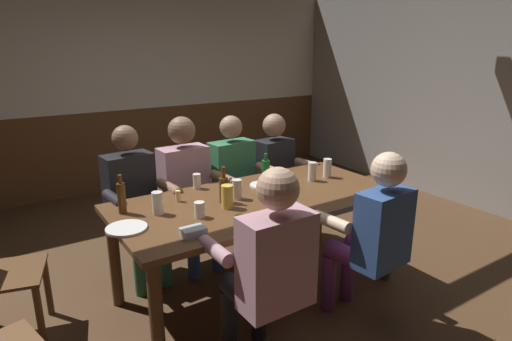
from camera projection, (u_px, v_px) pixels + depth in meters
The scene contains 26 objects.
ground_plane at pixel (245, 279), 3.46m from camera, with size 7.34×7.34×0.00m, color #4C331E.
back_wall_upper at pixel (121, 47), 5.27m from camera, with size 6.12×0.12×1.53m, color beige.
back_wall_wainscot at pixel (129, 148), 5.63m from camera, with size 6.12×0.12×1.03m, color brown.
side_wall_concrete at pixel (483, 96), 4.74m from camera, with size 0.12×5.64×2.56m, color gray.
dining_table at pixel (259, 209), 3.11m from camera, with size 2.07×0.99×0.76m.
person_0 at pixel (134, 198), 3.33m from camera, with size 0.54×0.53×1.24m.
person_1 at pixel (188, 185), 3.57m from camera, with size 0.55×0.51×1.26m.
person_2 at pixel (236, 179), 3.82m from camera, with size 0.56×0.51×1.23m.
person_3 at pixel (279, 171), 4.06m from camera, with size 0.52×0.54×1.21m.
person_4 at pixel (269, 263), 2.31m from camera, with size 0.54×0.49×1.24m.
person_5 at pixel (373, 231), 2.75m from camera, with size 0.54×0.52×1.21m.
table_candle at pixel (178, 196), 3.00m from camera, with size 0.04×0.04×0.08m, color #F9E08C.
condiment_caddy at pixel (193, 232), 2.46m from camera, with size 0.14×0.10×0.05m, color #B2B7BC.
plate_0 at pixel (127, 228), 2.55m from camera, with size 0.24×0.24×0.01m, color white.
plate_1 at pixel (264, 185), 3.33m from camera, with size 0.22×0.22×0.01m, color white.
bottle_0 at pixel (122, 197), 2.77m from camera, with size 0.05×0.05×0.26m.
bottle_1 at pixel (224, 189), 2.97m from camera, with size 0.07×0.07×0.26m.
bottle_2 at pixel (266, 168), 3.55m from camera, with size 0.07×0.07×0.20m.
pint_glass_0 at pixel (227, 197), 2.87m from camera, with size 0.08×0.08×0.16m, color #E5C64C.
pint_glass_1 at pixel (157, 203), 2.76m from camera, with size 0.07×0.07×0.15m, color white.
pint_glass_2 at pixel (199, 210), 2.72m from camera, with size 0.07×0.07×0.10m, color white.
pint_glass_3 at pixel (327, 168), 3.54m from camera, with size 0.07×0.07×0.16m, color white.
pint_glass_4 at pixel (197, 181), 3.27m from camera, with size 0.06×0.06×0.12m, color white.
pint_glass_5 at pixel (237, 189), 3.04m from camera, with size 0.07×0.07×0.14m, color white.
pint_glass_6 at pixel (312, 172), 3.45m from camera, with size 0.07×0.07×0.15m, color white.
pint_glass_7 at pixel (240, 223), 2.51m from camera, with size 0.06×0.06×0.10m, color gold.
Camera 1 is at (-1.61, -2.62, 1.82)m, focal length 30.02 mm.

